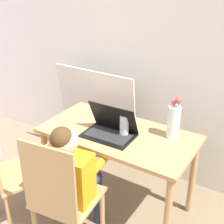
# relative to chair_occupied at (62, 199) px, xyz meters

# --- Properties ---
(wall_back) EXTENTS (6.40, 0.05, 2.50)m
(wall_back) POSITION_rel_chair_occupied_xyz_m (-0.22, 1.26, 0.76)
(wall_back) COLOR white
(wall_back) RESTS_ON ground_plane
(dining_table) EXTENTS (1.18, 0.61, 0.71)m
(dining_table) POSITION_rel_chair_occupied_xyz_m (0.06, 0.61, 0.12)
(dining_table) COLOR tan
(dining_table) RESTS_ON ground_plane
(chair_occupied) EXTENTS (0.45, 0.45, 0.96)m
(chair_occupied) POSITION_rel_chair_occupied_xyz_m (0.00, 0.00, 0.00)
(chair_occupied) COLOR tan
(chair_occupied) RESTS_ON ground_plane
(person_seated) EXTENTS (0.40, 0.46, 0.99)m
(person_seated) POSITION_rel_chair_occupied_xyz_m (-0.02, 0.12, 0.14)
(person_seated) COLOR orange
(person_seated) RESTS_ON ground_plane
(laptop) EXTENTS (0.39, 0.26, 0.24)m
(laptop) POSITION_rel_chair_occupied_xyz_m (0.03, 0.56, 0.28)
(laptop) COLOR black
(laptop) RESTS_ON dining_table
(flower_vase) EXTENTS (0.09, 0.09, 0.32)m
(flower_vase) POSITION_rel_chair_occupied_xyz_m (0.43, 0.77, 0.36)
(flower_vase) COLOR silver
(flower_vase) RESTS_ON dining_table
(water_bottle) EXTENTS (0.07, 0.07, 0.18)m
(water_bottle) POSITION_rel_chair_occupied_xyz_m (0.12, 0.61, 0.31)
(water_bottle) COLOR silver
(water_bottle) RESTS_ON dining_table
(cardboard_panel) EXTENTS (0.87, 0.15, 0.98)m
(cardboard_panel) POSITION_rel_chair_occupied_xyz_m (-0.49, 1.13, 0.00)
(cardboard_panel) COLOR silver
(cardboard_panel) RESTS_ON ground_plane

